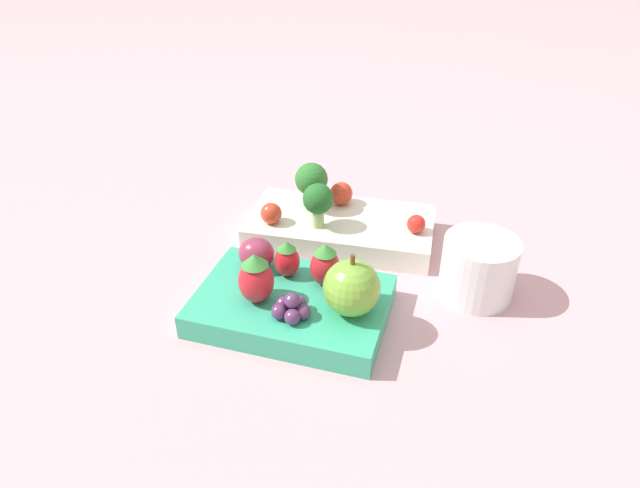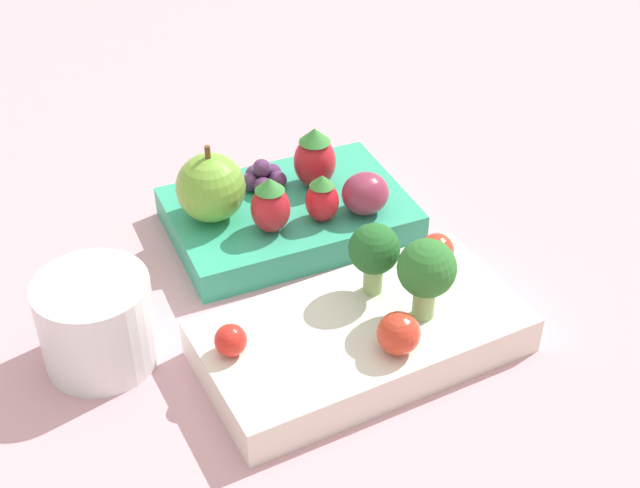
# 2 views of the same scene
# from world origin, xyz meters

# --- Properties ---
(ground_plane) EXTENTS (4.00, 4.00, 0.00)m
(ground_plane) POSITION_xyz_m (0.00, 0.00, 0.00)
(ground_plane) COLOR #C6939E
(bento_box_savoury) EXTENTS (0.22, 0.12, 0.03)m
(bento_box_savoury) POSITION_xyz_m (0.01, 0.07, 0.01)
(bento_box_savoury) COLOR silver
(bento_box_savoury) RESTS_ON ground_plane
(bento_box_fruit) EXTENTS (0.18, 0.12, 0.02)m
(bento_box_fruit) POSITION_xyz_m (0.00, -0.08, 0.01)
(bento_box_fruit) COLOR #33A87F
(bento_box_fruit) RESTS_ON ground_plane
(broccoli_floret_0) EXTENTS (0.04, 0.04, 0.06)m
(broccoli_floret_0) POSITION_xyz_m (-0.03, 0.08, 0.06)
(broccoli_floret_0) COLOR #93B770
(broccoli_floret_0) RESTS_ON bento_box_savoury
(broccoli_floret_1) EXTENTS (0.03, 0.03, 0.05)m
(broccoli_floret_1) POSITION_xyz_m (-0.01, 0.05, 0.06)
(broccoli_floret_1) COLOR #93B770
(broccoli_floret_1) RESTS_ON bento_box_savoury
(cherry_tomato_0) EXTENTS (0.02, 0.02, 0.02)m
(cherry_tomato_0) POSITION_xyz_m (0.10, 0.07, 0.04)
(cherry_tomato_0) COLOR red
(cherry_tomato_0) RESTS_ON bento_box_savoury
(cherry_tomato_1) EXTENTS (0.02, 0.02, 0.02)m
(cherry_tomato_1) POSITION_xyz_m (-0.06, 0.04, 0.04)
(cherry_tomato_1) COLOR red
(cherry_tomato_1) RESTS_ON bento_box_savoury
(cherry_tomato_2) EXTENTS (0.03, 0.03, 0.03)m
(cherry_tomato_2) POSITION_xyz_m (-0.00, 0.10, 0.04)
(cherry_tomato_2) COLOR red
(cherry_tomato_2) RESTS_ON bento_box_savoury
(apple) EXTENTS (0.05, 0.05, 0.06)m
(apple) POSITION_xyz_m (0.06, -0.08, 0.05)
(apple) COLOR #70A838
(apple) RESTS_ON bento_box_fruit
(strawberry_0) EXTENTS (0.03, 0.03, 0.05)m
(strawberry_0) POSITION_xyz_m (0.03, -0.05, 0.05)
(strawberry_0) COLOR red
(strawberry_0) RESTS_ON bento_box_fruit
(strawberry_1) EXTENTS (0.03, 0.03, 0.05)m
(strawberry_1) POSITION_xyz_m (-0.03, -0.09, 0.05)
(strawberry_1) COLOR red
(strawberry_1) RESTS_ON bento_box_fruit
(strawberry_2) EXTENTS (0.03, 0.03, 0.04)m
(strawberry_2) POSITION_xyz_m (-0.02, -0.05, 0.04)
(strawberry_2) COLOR red
(strawberry_2) RESTS_ON bento_box_fruit
(plum) EXTENTS (0.04, 0.03, 0.03)m
(plum) POSITION_xyz_m (-0.05, -0.04, 0.04)
(plum) COLOR #892D47
(plum) RESTS_ON bento_box_fruit
(grape_cluster) EXTENTS (0.03, 0.03, 0.03)m
(grape_cluster) POSITION_xyz_m (0.01, -0.11, 0.03)
(grape_cluster) COLOR #562D5B
(grape_cluster) RESTS_ON bento_box_fruit
(drinking_cup) EXTENTS (0.07, 0.07, 0.06)m
(drinking_cup) POSITION_xyz_m (0.17, 0.01, 0.03)
(drinking_cup) COLOR silver
(drinking_cup) RESTS_ON ground_plane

